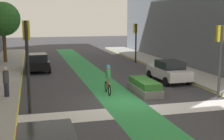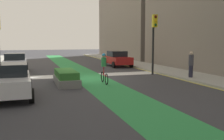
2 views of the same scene
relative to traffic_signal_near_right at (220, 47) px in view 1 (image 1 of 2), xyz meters
The scene contains 14 objects.
ground_plane 6.33m from the traffic_signal_near_right, behind, with size 120.00×120.00×0.00m, color #38383D.
bike_lane_paint 6.62m from the traffic_signal_near_right, behind, with size 2.40×60.00×0.01m, color #2D8C47.
crosswalk_band 6.51m from the traffic_signal_near_right, 164.36° to the right, with size 12.00×1.80×0.01m, color silver.
curb_stripe_left 11.95m from the traffic_signal_near_right, behind, with size 0.16×60.00×0.01m, color yellow.
curb_stripe_right 3.05m from the traffic_signal_near_right, 45.56° to the left, with size 0.16×60.00×0.01m, color yellow.
traffic_signal_near_right is the anchor object (origin of this frame).
traffic_signal_near_left 10.94m from the traffic_signal_near_right, behind, with size 0.35×0.52×4.58m.
traffic_signal_far_right 14.88m from the traffic_signal_near_right, 90.24° to the left, with size 0.35×0.52×4.07m.
car_white_right_far 5.44m from the traffic_signal_near_right, 100.41° to the left, with size 2.10×4.24×1.57m.
car_black_left_far 15.93m from the traffic_signal_near_right, 130.40° to the left, with size 2.15×4.26×1.57m.
cyclist_in_lane 6.93m from the traffic_signal_near_right, 158.96° to the left, with size 0.32×1.73×1.86m.
pedestrian_sidewalk_left_a 12.67m from the traffic_signal_near_right, 167.44° to the left, with size 0.34×0.34×1.76m.
street_tree_near 22.15m from the traffic_signal_near_right, 127.11° to the left, with size 3.45×3.45×6.13m.
median_planter 5.11m from the traffic_signal_near_right, 152.03° to the left, with size 1.23×3.40×0.85m.
Camera 1 is at (-5.20, -16.31, 4.74)m, focal length 49.57 mm.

